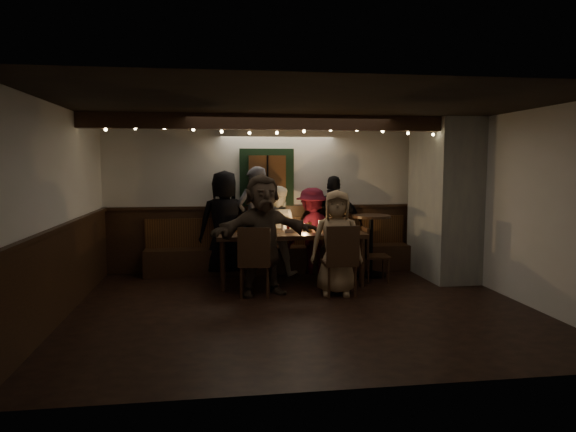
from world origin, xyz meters
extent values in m
cube|color=black|center=(0.00, 0.00, -0.01)|extent=(6.00, 5.00, 0.01)
cube|color=black|center=(0.00, 0.00, 2.60)|extent=(6.00, 5.00, 0.01)
cube|color=silver|center=(0.00, 2.50, 1.30)|extent=(6.00, 0.01, 2.60)
cube|color=silver|center=(-3.00, 0.00, 1.30)|extent=(0.01, 5.00, 2.60)
cube|color=silver|center=(3.00, 0.00, 1.30)|extent=(0.01, 5.00, 2.60)
cube|color=black|center=(0.00, 2.48, 0.55)|extent=(6.00, 0.05, 1.10)
cube|color=black|center=(-2.98, 0.00, 0.55)|extent=(0.05, 5.00, 1.10)
cube|color=gray|center=(2.65, 1.50, 1.30)|extent=(0.70, 1.40, 2.60)
cube|color=black|center=(0.00, 2.23, 0.23)|extent=(4.60, 0.45, 0.45)
cube|color=#391E0D|center=(0.00, 2.41, 0.70)|extent=(4.60, 0.06, 0.50)
cube|color=black|center=(-0.20, 2.44, 1.65)|extent=(0.95, 0.04, 1.00)
cube|color=#391E0D|center=(-0.20, 2.38, 1.65)|extent=(0.64, 0.12, 0.76)
cube|color=black|center=(0.00, 1.00, 2.49)|extent=(6.00, 0.16, 0.22)
sphere|color=#FFE599|center=(-2.60, 0.98, 2.36)|extent=(0.04, 0.04, 0.04)
sphere|color=#FFE599|center=(-2.20, 0.98, 2.38)|extent=(0.04, 0.04, 0.04)
sphere|color=#FFE599|center=(-1.80, 0.98, 2.39)|extent=(0.04, 0.04, 0.04)
sphere|color=#FFE599|center=(-1.40, 0.98, 2.37)|extent=(0.04, 0.04, 0.04)
sphere|color=#FFE599|center=(-1.00, 0.98, 2.35)|extent=(0.04, 0.04, 0.04)
sphere|color=#FFE599|center=(-0.60, 0.98, 2.33)|extent=(0.04, 0.04, 0.04)
sphere|color=#FFE599|center=(-0.20, 0.98, 2.34)|extent=(0.04, 0.04, 0.04)
sphere|color=#FFE599|center=(0.20, 0.98, 2.36)|extent=(0.04, 0.04, 0.04)
sphere|color=#FFE599|center=(0.60, 0.98, 2.38)|extent=(0.04, 0.04, 0.04)
sphere|color=#FFE599|center=(1.00, 0.98, 2.39)|extent=(0.04, 0.04, 0.04)
sphere|color=#FFE599|center=(1.40, 0.98, 2.37)|extent=(0.04, 0.04, 0.04)
sphere|color=#FFE599|center=(1.80, 0.98, 2.35)|extent=(0.04, 0.04, 0.04)
sphere|color=#FFE599|center=(2.20, 0.98, 2.33)|extent=(0.04, 0.04, 0.04)
sphere|color=#FFE599|center=(2.60, 0.98, 2.34)|extent=(0.04, 0.04, 0.04)
cube|color=black|center=(0.05, 1.40, 0.79)|extent=(2.30, 0.98, 0.07)
cylinder|color=black|center=(-1.01, 1.00, 0.38)|extent=(0.08, 0.08, 0.75)
cylinder|color=black|center=(-1.01, 1.80, 0.38)|extent=(0.08, 0.08, 0.75)
cylinder|color=black|center=(1.11, 1.00, 0.38)|extent=(0.08, 0.08, 0.75)
cylinder|color=black|center=(1.11, 1.80, 0.38)|extent=(0.08, 0.08, 0.75)
cylinder|color=#BF7226|center=(-0.76, 1.53, 0.90)|extent=(0.08, 0.08, 0.15)
cylinder|color=#BF7226|center=(-0.40, 1.22, 0.90)|extent=(0.08, 0.08, 0.15)
cylinder|color=silver|center=(-0.02, 1.62, 0.90)|extent=(0.08, 0.08, 0.15)
cylinder|color=#BF7226|center=(0.35, 1.30, 0.90)|extent=(0.08, 0.08, 0.15)
cylinder|color=silver|center=(0.58, 1.58, 0.90)|extent=(0.08, 0.08, 0.15)
cylinder|color=#BF7226|center=(0.87, 1.21, 0.90)|extent=(0.08, 0.08, 0.15)
cylinder|color=white|center=(-0.57, 1.07, 0.83)|extent=(0.28, 0.28, 0.02)
cube|color=#B2B2B7|center=(0.05, 1.35, 0.85)|extent=(0.17, 0.11, 0.05)
cylinder|color=#990C0C|center=(0.02, 1.35, 0.91)|extent=(0.04, 0.04, 0.17)
cylinder|color=gold|center=(0.09, 1.35, 0.91)|extent=(0.04, 0.04, 0.17)
cylinder|color=silver|center=(0.30, 1.45, 0.86)|extent=(0.05, 0.05, 0.09)
sphere|color=#FFB24C|center=(0.30, 1.45, 0.93)|extent=(0.03, 0.03, 0.03)
cube|color=black|center=(-0.55, 0.71, 0.47)|extent=(0.52, 0.52, 0.04)
cube|color=black|center=(-0.58, 0.50, 0.75)|extent=(0.46, 0.11, 0.52)
cylinder|color=black|center=(-0.34, 0.86, 0.22)|extent=(0.04, 0.04, 0.44)
cylinder|color=black|center=(-0.40, 0.50, 0.22)|extent=(0.04, 0.04, 0.44)
cylinder|color=black|center=(-0.71, 0.92, 0.22)|extent=(0.04, 0.04, 0.44)
cylinder|color=black|center=(-0.76, 0.55, 0.22)|extent=(0.04, 0.04, 0.44)
cube|color=black|center=(0.64, 0.53, 0.48)|extent=(0.47, 0.47, 0.04)
cube|color=black|center=(0.64, 0.32, 0.76)|extent=(0.47, 0.05, 0.53)
cylinder|color=black|center=(0.83, 0.72, 0.23)|extent=(0.04, 0.04, 0.45)
cylinder|color=black|center=(0.83, 0.34, 0.23)|extent=(0.04, 0.04, 0.45)
cylinder|color=black|center=(0.46, 0.72, 0.23)|extent=(0.04, 0.04, 0.45)
cylinder|color=black|center=(0.45, 0.35, 0.23)|extent=(0.04, 0.04, 0.45)
cube|color=black|center=(1.45, 1.33, 0.40)|extent=(0.42, 0.42, 0.04)
cube|color=black|center=(1.27, 1.34, 0.65)|extent=(0.07, 0.40, 0.45)
cylinder|color=black|center=(1.60, 1.16, 0.19)|extent=(0.03, 0.03, 0.39)
cylinder|color=black|center=(1.28, 1.18, 0.19)|extent=(0.03, 0.03, 0.39)
cylinder|color=black|center=(1.62, 1.48, 0.19)|extent=(0.03, 0.03, 0.39)
cylinder|color=black|center=(1.30, 1.50, 0.19)|extent=(0.03, 0.03, 0.39)
cylinder|color=black|center=(1.49, 1.75, 0.02)|extent=(0.52, 0.52, 0.03)
cylinder|color=black|center=(1.49, 1.75, 0.50)|extent=(0.07, 0.07, 1.01)
cylinder|color=black|center=(1.49, 1.75, 1.01)|extent=(0.65, 0.65, 0.04)
imported|color=black|center=(-0.95, 2.15, 0.89)|extent=(0.91, 0.64, 1.78)
imported|color=#323138|center=(-0.43, 2.17, 0.92)|extent=(0.79, 0.66, 1.84)
imported|color=white|center=(-0.08, 2.08, 0.76)|extent=(0.89, 0.79, 1.52)
imported|color=#3E0915|center=(0.54, 2.06, 0.74)|extent=(1.10, 0.90, 1.48)
imported|color=black|center=(0.96, 2.18, 0.84)|extent=(1.06, 0.67, 1.68)
imported|color=#3E3025|center=(-0.44, 0.75, 0.87)|extent=(1.69, 0.88, 1.74)
imported|color=tan|center=(0.61, 0.60, 0.76)|extent=(0.82, 0.61, 1.52)
camera|label=1|loc=(-1.12, -6.52, 1.89)|focal=32.00mm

